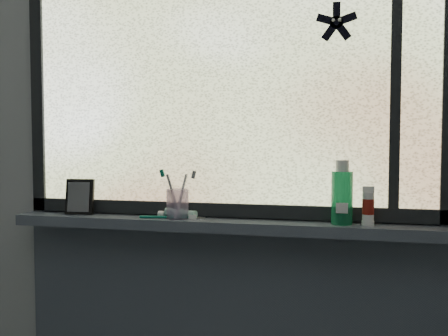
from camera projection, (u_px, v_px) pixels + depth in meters
wall_back at (227, 156)px, 1.88m from camera, size 3.00×0.01×2.50m
windowsill at (222, 225)px, 1.82m from camera, size 1.62×0.14×0.04m
window_pane at (225, 81)px, 1.85m from camera, size 1.50×0.01×1.00m
frame_bottom at (225, 210)px, 1.87m from camera, size 1.60×0.03×0.05m
frame_left at (39, 86)px, 2.02m from camera, size 0.05×0.03×1.10m
frame_mullion at (396, 76)px, 1.71m from camera, size 0.03×0.03×1.00m
starfish_sticker at (336, 22)px, 1.73m from camera, size 0.15×0.02×0.15m
vanity_mirror at (80, 197)px, 1.95m from camera, size 0.12×0.07×0.14m
toothpaste_tube at (180, 213)px, 1.86m from camera, size 0.21×0.07×0.04m
toothbrush_cup at (178, 204)px, 1.86m from camera, size 0.10×0.10×0.11m
toothbrush_lying at (165, 216)px, 1.85m from camera, size 0.23×0.06×0.02m
mouthwash_bottle at (342, 192)px, 1.72m from camera, size 0.09×0.09×0.18m
cream_tube at (368, 205)px, 1.69m from camera, size 0.04×0.04×0.10m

